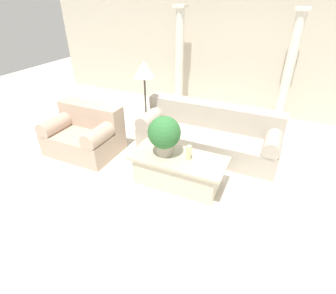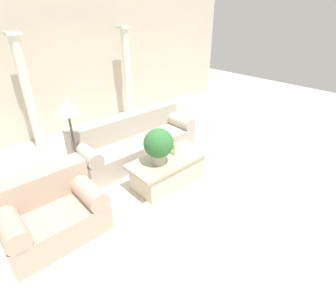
{
  "view_description": "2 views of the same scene",
  "coord_description": "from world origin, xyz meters",
  "px_view_note": "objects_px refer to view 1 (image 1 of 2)",
  "views": [
    {
      "loc": [
        1.19,
        -3.49,
        2.57
      ],
      "look_at": [
        -0.26,
        -0.34,
        0.5
      ],
      "focal_mm": 28.0,
      "sensor_mm": 36.0,
      "label": 1
    },
    {
      "loc": [
        -2.57,
        -3.3,
        2.71
      ],
      "look_at": [
        0.19,
        -0.26,
        0.51
      ],
      "focal_mm": 28.0,
      "sensor_mm": 36.0,
      "label": 2
    }
  ],
  "objects_px": {
    "loveseat": "(85,133)",
    "floor_lamp": "(144,73)",
    "coffee_table": "(178,170)",
    "potted_plant": "(164,134)",
    "sofa_long": "(209,134)"
  },
  "relations": [
    {
      "from": "loveseat",
      "to": "floor_lamp",
      "type": "xyz_separation_m",
      "value": [
        0.8,
        0.87,
        0.96
      ]
    },
    {
      "from": "coffee_table",
      "to": "potted_plant",
      "type": "xyz_separation_m",
      "value": [
        -0.22,
        -0.01,
        0.57
      ]
    },
    {
      "from": "sofa_long",
      "to": "potted_plant",
      "type": "bearing_deg",
      "value": -106.37
    },
    {
      "from": "potted_plant",
      "to": "floor_lamp",
      "type": "relative_size",
      "value": 0.39
    },
    {
      "from": "sofa_long",
      "to": "loveseat",
      "type": "relative_size",
      "value": 2.0
    },
    {
      "from": "coffee_table",
      "to": "potted_plant",
      "type": "relative_size",
      "value": 2.37
    },
    {
      "from": "sofa_long",
      "to": "floor_lamp",
      "type": "distance_m",
      "value": 1.59
    },
    {
      "from": "loveseat",
      "to": "coffee_table",
      "type": "xyz_separation_m",
      "value": [
        1.93,
        -0.21,
        -0.11
      ]
    },
    {
      "from": "sofa_long",
      "to": "potted_plant",
      "type": "height_order",
      "value": "potted_plant"
    },
    {
      "from": "coffee_table",
      "to": "potted_plant",
      "type": "bearing_deg",
      "value": -178.4
    },
    {
      "from": "sofa_long",
      "to": "floor_lamp",
      "type": "relative_size",
      "value": 1.63
    },
    {
      "from": "sofa_long",
      "to": "coffee_table",
      "type": "distance_m",
      "value": 1.16
    },
    {
      "from": "floor_lamp",
      "to": "potted_plant",
      "type": "bearing_deg",
      "value": -50.05
    },
    {
      "from": "loveseat",
      "to": "floor_lamp",
      "type": "bearing_deg",
      "value": 47.41
    },
    {
      "from": "loveseat",
      "to": "sofa_long",
      "type": "bearing_deg",
      "value": 24.68
    }
  ]
}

